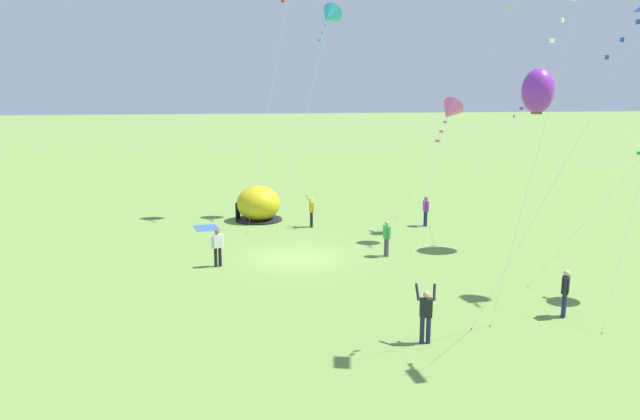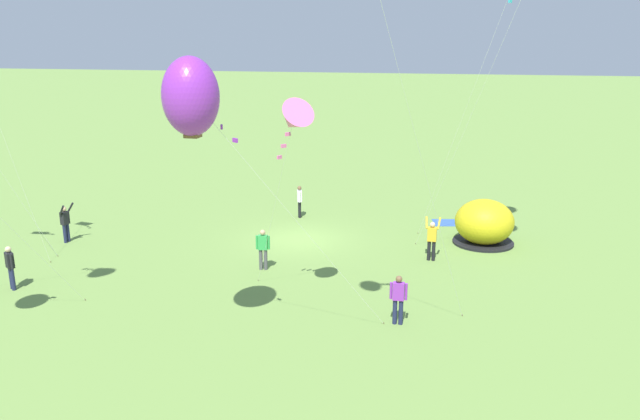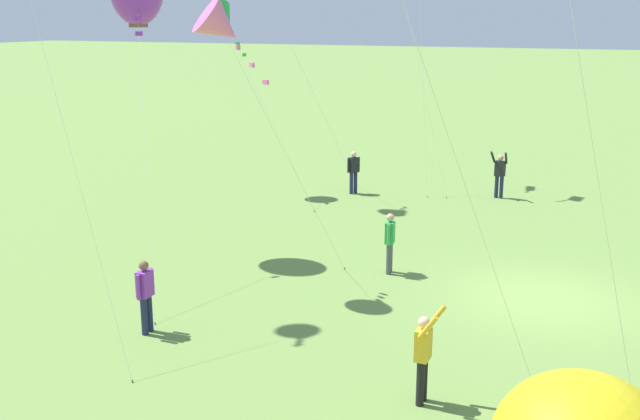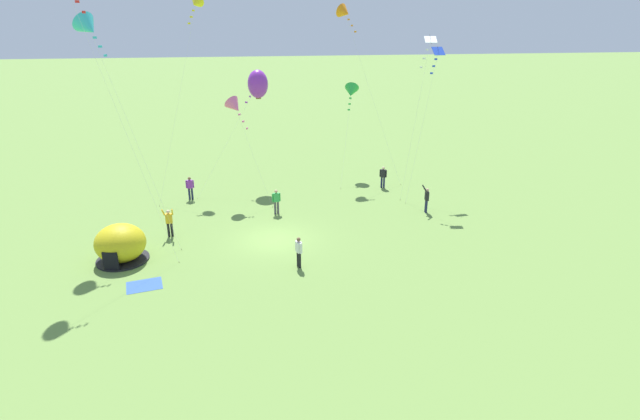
% 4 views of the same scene
% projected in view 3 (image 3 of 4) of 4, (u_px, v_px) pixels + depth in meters
% --- Properties ---
extents(ground_plane, '(300.00, 300.00, 0.00)m').
position_uv_depth(ground_plane, '(543.00, 300.00, 18.95)').
color(ground_plane, olive).
extents(person_arms_raised, '(0.54, 0.67, 1.89)m').
position_uv_depth(person_arms_raised, '(500.00, 173.00, 29.20)').
color(person_arms_raised, '#1E2347').
rests_on(person_arms_raised, ground).
extents(person_flying_kite, '(0.68, 0.48, 1.89)m').
position_uv_depth(person_flying_kite, '(424.00, 353.00, 13.66)').
color(person_flying_kite, black).
rests_on(person_flying_kite, ground).
extents(person_far_back, '(0.50, 0.41, 1.72)m').
position_uv_depth(person_far_back, '(354.00, 170.00, 29.94)').
color(person_far_back, '#1E2347').
rests_on(person_far_back, ground).
extents(person_center_field, '(0.59, 0.25, 1.72)m').
position_uv_depth(person_center_field, '(145.00, 293.00, 16.73)').
color(person_center_field, '#1E2347').
rests_on(person_center_field, ground).
extents(person_near_tent, '(0.58, 0.30, 1.72)m').
position_uv_depth(person_near_tent, '(390.00, 240.00, 20.66)').
color(person_near_tent, '#4C4C51').
rests_on(person_near_tent, ground).
extents(kite_pink, '(3.11, 3.38, 7.44)m').
position_uv_depth(kite_pink, '(221.00, 26.00, 18.44)').
color(kite_pink, silver).
rests_on(kite_pink, ground).
extents(kite_green, '(2.48, 5.42, 7.55)m').
position_uv_depth(kite_green, '(223.00, 20.00, 28.81)').
color(kite_green, silver).
rests_on(kite_green, ground).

